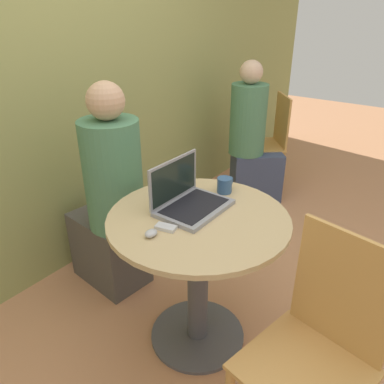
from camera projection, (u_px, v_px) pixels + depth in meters
ground_plane at (197, 335)px, 2.01m from camera, size 12.00×12.00×0.00m
back_wall at (34, 65)px, 2.02m from camera, size 7.00×0.05×2.60m
round_table at (198, 256)px, 1.78m from camera, size 0.83×0.83×0.74m
laptop at (188, 199)px, 1.74m from camera, size 0.34×0.25×0.22m
cell_phone at (166, 227)px, 1.58m from camera, size 0.07×0.10×0.02m
computer_mouse at (151, 233)px, 1.53m from camera, size 0.06×0.04×0.03m
coffee_cup at (225, 185)px, 1.89m from camera, size 0.12×0.07×0.08m
chair_empty at (316, 353)px, 1.34m from camera, size 0.47×0.47×0.92m
person_seated at (111, 208)px, 2.17m from camera, size 0.34×0.51×1.26m
chair_background at (267, 143)px, 3.44m from camera, size 0.56×0.56×0.89m
person_background at (252, 144)px, 3.24m from camera, size 0.50×0.51×1.21m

